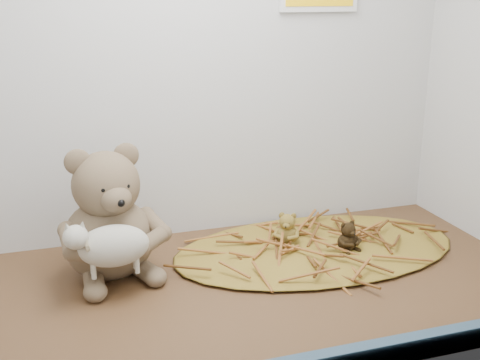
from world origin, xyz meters
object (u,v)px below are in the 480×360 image
object	(u,v)px
toy_lamb	(114,246)
mini_teddy_brown	(348,235)
main_teddy	(107,212)
mini_teddy_tan	(287,227)

from	to	relation	value
toy_lamb	mini_teddy_brown	size ratio (longest dim) A/B	2.61
main_teddy	mini_teddy_tan	xyz separation A→B (cm)	(37.36, 1.37, -8.11)
main_teddy	mini_teddy_brown	world-z (taller)	main_teddy
main_teddy	mini_teddy_tan	bearing A→B (deg)	-10.24
mini_teddy_brown	toy_lamb	bearing A→B (deg)	171.29
toy_lamb	mini_teddy_brown	bearing A→B (deg)	4.31
toy_lamb	mini_teddy_tan	bearing A→B (deg)	15.76
main_teddy	toy_lamb	world-z (taller)	main_teddy
toy_lamb	mini_teddy_tan	xyz separation A→B (cm)	(37.36, 10.54, -5.06)
toy_lamb	main_teddy	bearing A→B (deg)	90.00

